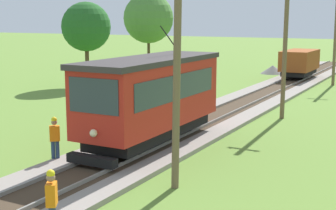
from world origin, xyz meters
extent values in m
cube|color=red|center=(0.00, 16.06, 2.30)|extent=(2.50, 8.00, 2.60)
cube|color=#383333|center=(0.00, 16.06, 3.71)|extent=(2.60, 8.32, 0.22)
cube|color=black|center=(0.00, 16.06, 0.72)|extent=(2.10, 7.04, 0.44)
cube|color=#2D3842|center=(0.00, 12.05, 2.77)|extent=(2.10, 0.03, 1.25)
cube|color=#2D3842|center=(1.26, 16.06, 2.66)|extent=(0.02, 6.72, 1.04)
sphere|color=#F4EAB2|center=(0.00, 12.00, 1.45)|extent=(0.28, 0.28, 0.28)
cylinder|color=black|center=(0.00, 17.66, 4.52)|extent=(0.05, 1.67, 1.19)
cube|color=black|center=(0.00, 11.86, 0.50)|extent=(2.00, 0.36, 0.32)
cylinder|color=black|center=(0.00, 13.82, 0.72)|extent=(1.54, 0.80, 0.80)
cylinder|color=black|center=(0.00, 18.30, 0.72)|extent=(1.54, 0.80, 0.80)
cube|color=#93471E|center=(0.00, 41.78, 1.78)|extent=(2.40, 5.20, 1.70)
cube|color=black|center=(0.00, 41.78, 0.70)|extent=(2.02, 4.78, 0.38)
cylinder|color=black|center=(0.00, 40.22, 0.70)|extent=(1.54, 0.76, 0.76)
cylinder|color=black|center=(0.00, 43.34, 0.70)|extent=(1.54, 0.76, 0.76)
cylinder|color=brown|center=(3.24, 12.11, 3.90)|extent=(0.24, 0.47, 7.81)
cylinder|color=brown|center=(3.24, 24.73, 3.96)|extent=(0.24, 0.38, 7.92)
cylinder|color=brown|center=(3.24, 39.74, 4.19)|extent=(0.24, 0.52, 8.37)
cone|color=gray|center=(-3.51, 45.68, 0.41)|extent=(2.42, 2.42, 0.83)
cube|color=orange|center=(2.26, 7.27, 1.15)|extent=(0.40, 0.45, 0.58)
sphere|color=#936B51|center=(2.26, 7.27, 1.58)|extent=(0.22, 0.22, 0.22)
sphere|color=yellow|center=(2.26, 7.27, 1.68)|extent=(0.21, 0.21, 0.21)
cylinder|color=navy|center=(-2.10, 12.24, 0.43)|extent=(0.15, 0.15, 0.86)
cylinder|color=navy|center=(-1.98, 12.35, 0.43)|extent=(0.15, 0.15, 0.86)
cube|color=orange|center=(-2.04, 12.29, 1.15)|extent=(0.44, 0.43, 0.58)
sphere|color=#936B51|center=(-2.04, 12.29, 1.58)|extent=(0.22, 0.22, 0.22)
sphere|color=yellow|center=(-2.04, 12.29, 1.68)|extent=(0.21, 0.21, 0.21)
cylinder|color=#4C3823|center=(-18.40, 46.89, 1.63)|extent=(0.32, 0.32, 3.26)
sphere|color=#4C7F38|center=(-18.40, 46.89, 5.38)|extent=(5.64, 5.64, 5.64)
cylinder|color=#4C3823|center=(-14.25, 30.15, 1.63)|extent=(0.32, 0.32, 3.26)
sphere|color=#235B23|center=(-14.25, 30.15, 4.73)|extent=(3.93, 3.93, 3.93)
camera|label=1|loc=(10.28, -1.51, 5.45)|focal=52.47mm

